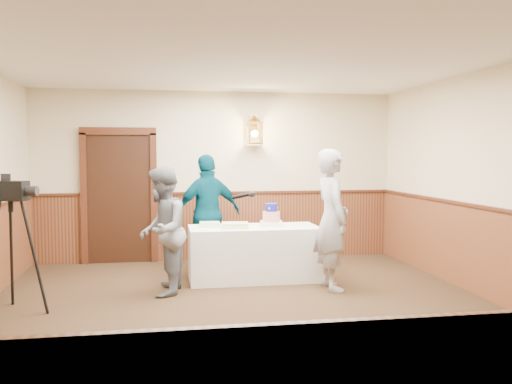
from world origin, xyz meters
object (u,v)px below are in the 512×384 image
at_px(baker, 332,220).
at_px(tiered_cake, 271,217).
at_px(interviewer, 162,231).
at_px(sheet_cake_yellow, 235,225).
at_px(display_table, 254,253).
at_px(tv_camera_rig, 12,254).
at_px(assistant_p, 208,213).
at_px(sheet_cake_green, 210,224).

bearing_deg(baker, tiered_cake, 37.87).
xyz_separation_m(tiered_cake, interviewer, (-1.52, -0.67, -0.07)).
distance_m(sheet_cake_yellow, baker, 1.34).
bearing_deg(tiered_cake, interviewer, -156.36).
height_order(display_table, interviewer, interviewer).
bearing_deg(sheet_cake_yellow, interviewer, -153.15).
bearing_deg(sheet_cake_yellow, tiered_cake, 17.39).
distance_m(display_table, tiered_cake, 0.57).
relative_size(sheet_cake_yellow, tv_camera_rig, 0.25).
distance_m(sheet_cake_yellow, assistant_p, 0.81).
relative_size(sheet_cake_yellow, assistant_p, 0.21).
bearing_deg(display_table, sheet_cake_green, 171.93).
bearing_deg(display_table, assistant_p, 132.65).
distance_m(tiered_cake, sheet_cake_yellow, 0.57).
xyz_separation_m(sheet_cake_green, interviewer, (-0.65, -0.69, 0.02)).
distance_m(interviewer, baker, 2.18).
relative_size(sheet_cake_yellow, baker, 0.20).
distance_m(baker, assistant_p, 2.01).
xyz_separation_m(sheet_cake_green, tv_camera_rig, (-2.28, -1.24, -0.12)).
height_order(display_table, sheet_cake_yellow, sheet_cake_yellow).
height_order(sheet_cake_yellow, tv_camera_rig, tv_camera_rig).
bearing_deg(tv_camera_rig, tiered_cake, 34.45).
height_order(tiered_cake, sheet_cake_green, tiered_cake).
distance_m(sheet_cake_green, assistant_p, 0.56).
relative_size(baker, tv_camera_rig, 1.24).
bearing_deg(sheet_cake_green, display_table, -8.07).
xyz_separation_m(display_table, assistant_p, (-0.59, 0.64, 0.51)).
xyz_separation_m(display_table, interviewer, (-1.26, -0.61, 0.43)).
distance_m(display_table, assistant_p, 1.00).
relative_size(display_table, interviewer, 1.12).
bearing_deg(tiered_cake, sheet_cake_green, 178.19).
relative_size(tiered_cake, assistant_p, 0.20).
relative_size(interviewer, baker, 0.88).
xyz_separation_m(baker, tv_camera_rig, (-3.80, -0.46, -0.26)).
xyz_separation_m(sheet_cake_yellow, baker, (1.19, -0.59, 0.13)).
distance_m(display_table, tv_camera_rig, 3.13).
relative_size(sheet_cake_yellow, sheet_cake_green, 1.30).
bearing_deg(sheet_cake_yellow, assistant_p, 112.39).
relative_size(display_table, assistant_p, 1.02).
relative_size(display_table, baker, 0.98).
distance_m(tiered_cake, assistant_p, 1.03).
height_order(sheet_cake_green, assistant_p, assistant_p).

